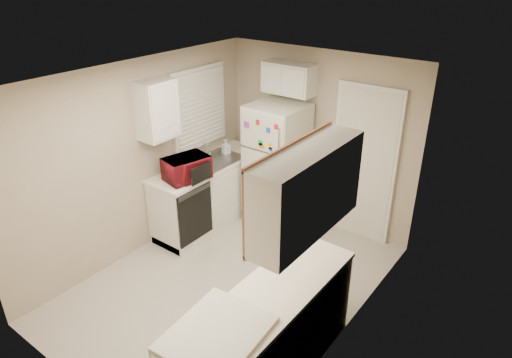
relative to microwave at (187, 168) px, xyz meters
The scene contains 18 objects.
floor 1.50m from the microwave, 21.20° to the right, with size 3.80×3.80×0.00m, color beige.
ceiling 1.72m from the microwave, 21.20° to the right, with size 3.80×3.80×0.00m, color white.
wall_left 0.58m from the microwave, 136.11° to the right, with size 3.80×3.80×0.00m, color tan.
wall_right 2.43m from the microwave, ahead, with size 3.80×3.80×0.00m, color tan.
wall_back 1.82m from the microwave, 56.60° to the left, with size 2.80×2.80×0.00m, color tan.
wall_front 2.50m from the microwave, 66.43° to the right, with size 2.80×2.80×0.00m, color tan.
left_counter 0.80m from the microwave, 101.28° to the left, with size 0.60×1.80×0.90m, color silver.
dishwasher 0.60m from the microwave, 24.87° to the right, with size 0.03×0.58×0.72m, color black.
sink 0.70m from the microwave, 98.78° to the left, with size 0.54×0.74×0.16m, color gray.
microwave is the anchor object (origin of this frame).
soap_bottle 0.94m from the microwave, 98.60° to the left, with size 0.10×0.10×0.21m, color white.
window_blinds 0.93m from the microwave, 118.66° to the left, with size 0.10×0.98×1.08m, color silver.
upper_cabinet_left 0.81m from the microwave, 146.50° to the right, with size 0.30×0.45×0.70m, color silver.
refrigerator 1.28m from the microwave, 62.09° to the left, with size 0.70×0.68×1.70m, color beige.
cabinet_over_fridge 1.77m from the microwave, 66.32° to the left, with size 0.70×0.30×0.40m, color silver.
interior_door 2.25m from the microwave, 40.95° to the left, with size 0.86×0.06×2.08m, color beige.
right_counter 2.48m from the microwave, 29.50° to the right, with size 0.60×2.00×0.90m, color silver.
upper_cabinet_right 2.53m from the microwave, 21.54° to the right, with size 0.30×1.20×0.70m, color silver.
Camera 1 is at (2.79, -3.21, 3.42)m, focal length 32.00 mm.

